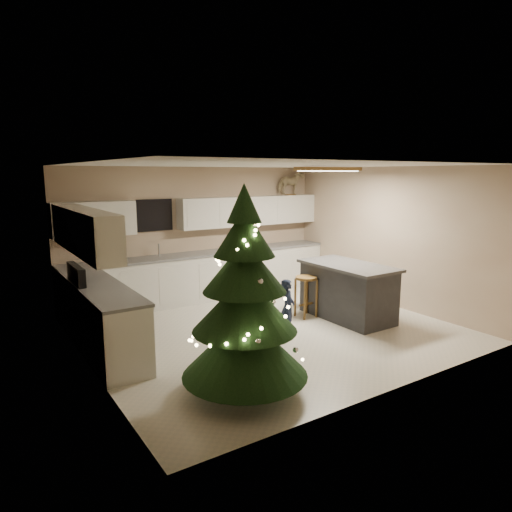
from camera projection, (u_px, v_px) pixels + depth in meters
name	position (u px, v px, depth m)	size (l,w,h in m)	color
ground_plane	(268.00, 329.00, 7.33)	(5.50, 5.50, 0.00)	beige
room_shell	(270.00, 221.00, 7.03)	(5.52, 5.02, 2.61)	tan
cabinetry	(173.00, 272.00, 8.06)	(5.50, 3.20, 2.00)	beige
island	(347.00, 291.00, 7.85)	(0.90, 1.70, 0.95)	black
bar_stool	(306.00, 287.00, 7.91)	(0.37, 0.37, 0.72)	brown
christmas_tree	(245.00, 310.00, 5.07)	(1.49, 1.44, 2.38)	#3F2816
toddler	(288.00, 308.00, 6.99)	(0.32, 0.21, 0.89)	black
rocking_horse	(291.00, 183.00, 10.03)	(0.59, 0.27, 0.52)	brown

